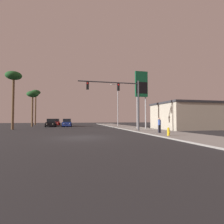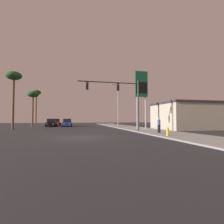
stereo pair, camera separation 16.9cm
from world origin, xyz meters
TOP-DOWN VIEW (x-y plane):
  - ground_plane at (0.00, 0.00)m, footprint 120.00×120.00m
  - sidewalk_right at (9.50, 10.00)m, footprint 5.00×60.00m
  - building_gas_station at (18.00, 9.18)m, footprint 10.30×8.30m
  - car_red at (-4.59, 29.25)m, footprint 2.04×4.32m
  - car_blue at (-1.75, 22.66)m, footprint 2.04×4.33m
  - car_black at (-4.98, 22.57)m, footprint 2.04×4.34m
  - traffic_light_mast at (5.31, 5.23)m, footprint 7.83×0.36m
  - street_lamp at (8.63, 19.90)m, footprint 1.74×0.24m
  - gas_station_sign at (9.81, 9.60)m, footprint 2.00×0.42m
  - fire_hydrant at (7.84, -1.37)m, footprint 0.24×0.34m
  - pedestrian_on_sidewalk at (8.65, 1.80)m, footprint 0.34×0.32m
  - palm_tree_mid at (-8.96, 24.00)m, footprint 2.40×2.40m
  - palm_tree_near at (-9.74, 14.00)m, footprint 2.40×2.40m
  - palm_tree_far at (-10.21, 34.00)m, footprint 2.40×2.40m

SIDE VIEW (x-z plane):
  - ground_plane at x=0.00m, z-range 0.00..0.00m
  - sidewalk_right at x=9.50m, z-range 0.00..0.12m
  - fire_hydrant at x=7.84m, z-range 0.11..0.87m
  - car_red at x=-4.59m, z-range -0.08..1.60m
  - car_blue at x=-1.75m, z-range -0.08..1.60m
  - car_black at x=-4.98m, z-range -0.08..1.60m
  - pedestrian_on_sidewalk at x=8.65m, z-range 0.20..1.87m
  - building_gas_station at x=18.00m, z-range 0.01..4.31m
  - traffic_light_mast at x=5.31m, z-range 1.50..8.00m
  - street_lamp at x=8.63m, z-range 0.62..9.62m
  - palm_tree_mid at x=-8.96m, z-range 2.76..10.34m
  - gas_station_sign at x=9.81m, z-range 2.12..11.12m
  - palm_tree_near at x=-9.74m, z-range 3.36..12.46m
  - palm_tree_far at x=-10.21m, z-range 3.47..12.87m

